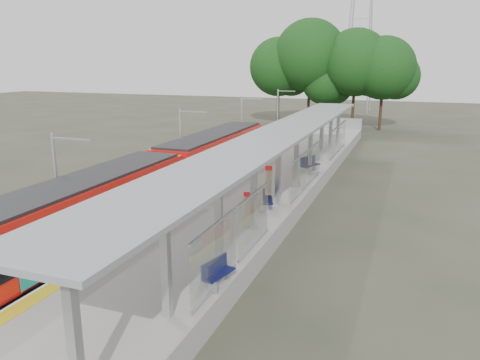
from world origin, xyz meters
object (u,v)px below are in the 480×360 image
(info_pillar_near, at_px, (247,211))
(bench_near, at_px, (217,272))
(bench_far, at_px, (309,164))
(litter_bin, at_px, (297,178))
(train, at_px, (165,178))
(info_pillar_far, at_px, (268,185))
(bench_mid, at_px, (266,198))

(info_pillar_near, bearing_deg, bench_near, -92.98)
(bench_far, xyz_separation_m, litter_bin, (-0.00, -3.67, -0.14))
(train, relative_size, litter_bin, 29.83)
(bench_far, bearing_deg, info_pillar_far, -72.46)
(bench_near, relative_size, info_pillar_near, 0.91)
(bench_far, relative_size, info_pillar_near, 1.07)
(bench_near, height_order, info_pillar_near, info_pillar_near)
(train, xyz_separation_m, info_pillar_far, (5.78, 1.21, -0.21))
(bench_far, xyz_separation_m, info_pillar_far, (-0.70, -7.34, 0.24))
(bench_near, distance_m, litter_bin, 14.02)
(info_pillar_near, bearing_deg, train, 139.98)
(bench_mid, bearing_deg, info_pillar_far, 82.53)
(bench_far, distance_m, info_pillar_near, 11.64)
(bench_near, height_order, litter_bin, bench_near)
(info_pillar_near, distance_m, info_pillar_far, 4.31)
(info_pillar_near, height_order, info_pillar_far, info_pillar_far)
(bench_near, height_order, bench_mid, bench_mid)
(train, xyz_separation_m, info_pillar_near, (6.05, -3.09, -0.35))
(bench_near, distance_m, bench_far, 17.69)
(train, relative_size, bench_far, 15.91)
(info_pillar_near, relative_size, litter_bin, 1.75)
(train, height_order, bench_mid, train)
(train, bearing_deg, info_pillar_far, 11.79)
(bench_mid, height_order, info_pillar_far, info_pillar_far)
(train, relative_size, info_pillar_near, 17.01)
(info_pillar_far, bearing_deg, train, 171.57)
(bench_near, relative_size, bench_mid, 0.88)
(litter_bin, bearing_deg, bench_mid, -93.98)
(train, bearing_deg, litter_bin, 36.97)
(train, height_order, info_pillar_near, train)
(train, relative_size, info_pillar_far, 14.17)
(bench_far, distance_m, litter_bin, 3.67)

